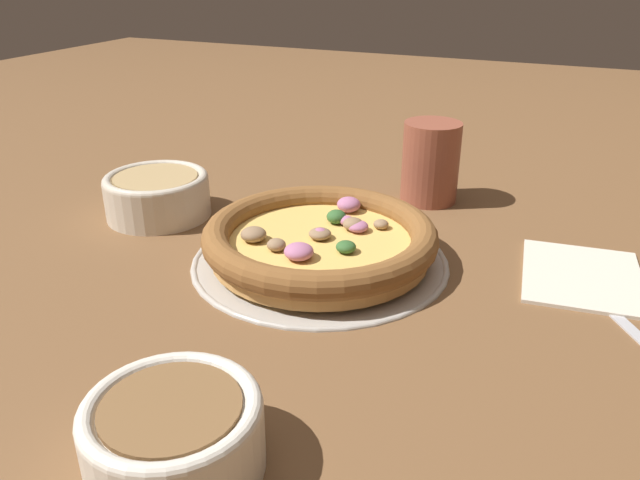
# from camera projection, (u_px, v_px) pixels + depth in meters

# --- Properties ---
(ground_plane) EXTENTS (3.00, 3.00, 0.00)m
(ground_plane) POSITION_uv_depth(u_px,v_px,m) (320.00, 261.00, 0.71)
(ground_plane) COLOR brown
(pizza_tray) EXTENTS (0.29, 0.29, 0.01)m
(pizza_tray) POSITION_uv_depth(u_px,v_px,m) (320.00, 259.00, 0.71)
(pizza_tray) COLOR #B7B2A8
(pizza_tray) RESTS_ON ground_plane
(pizza) EXTENTS (0.26, 0.26, 0.04)m
(pizza) POSITION_uv_depth(u_px,v_px,m) (320.00, 239.00, 0.70)
(pizza) COLOR tan
(pizza) RESTS_ON pizza_tray
(bowl_near) EXTENTS (0.14, 0.14, 0.06)m
(bowl_near) POSITION_uv_depth(u_px,v_px,m) (157.00, 193.00, 0.82)
(bowl_near) COLOR beige
(bowl_near) RESTS_ON ground_plane
(bowl_far) EXTENTS (0.12, 0.12, 0.05)m
(bowl_far) POSITION_uv_depth(u_px,v_px,m) (174.00, 431.00, 0.41)
(bowl_far) COLOR silver
(bowl_far) RESTS_ON ground_plane
(drinking_cup) EXTENTS (0.08, 0.08, 0.11)m
(drinking_cup) POSITION_uv_depth(u_px,v_px,m) (431.00, 162.00, 0.86)
(drinking_cup) COLOR brown
(drinking_cup) RESTS_ON ground_plane
(napkin) EXTENTS (0.16, 0.14, 0.01)m
(napkin) POSITION_uv_depth(u_px,v_px,m) (582.00, 275.00, 0.67)
(napkin) COLOR beige
(napkin) RESTS_ON ground_plane
(fork) EXTENTS (0.17, 0.11, 0.00)m
(fork) POSITION_uv_depth(u_px,v_px,m) (585.00, 286.00, 0.65)
(fork) COLOR #B7B7BC
(fork) RESTS_ON ground_plane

